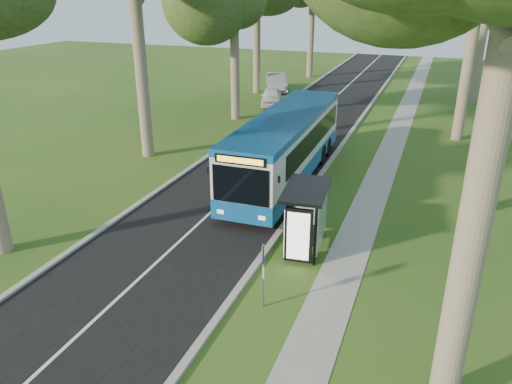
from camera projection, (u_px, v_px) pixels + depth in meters
ground at (271, 245)px, 19.59m from camera, size 120.00×120.00×0.00m
road at (270, 158)px, 29.36m from camera, size 7.00×100.00×0.02m
kerb_east at (328, 164)px, 28.21m from camera, size 0.25×100.00×0.12m
kerb_west at (216, 151)px, 30.47m from camera, size 0.25×100.00×0.12m
centre_line at (270, 158)px, 29.36m from camera, size 0.12×100.00×0.00m
footpath at (382, 171)px, 27.26m from camera, size 1.50×100.00×0.02m
bus at (286, 146)px, 25.58m from camera, size 2.89×12.97×3.43m
bus_stop_sign at (263, 268)px, 15.31m from camera, size 0.16×0.30×2.22m
bus_shelter at (306, 211)px, 18.34m from camera, size 1.84×3.03×2.48m
litter_bin at (302, 229)px, 19.74m from camera, size 0.58×0.58×1.02m
car_white at (271, 97)px, 42.16m from camera, size 2.77×4.41×1.40m
car_silver at (276, 82)px, 47.68m from camera, size 3.54×5.25×1.64m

